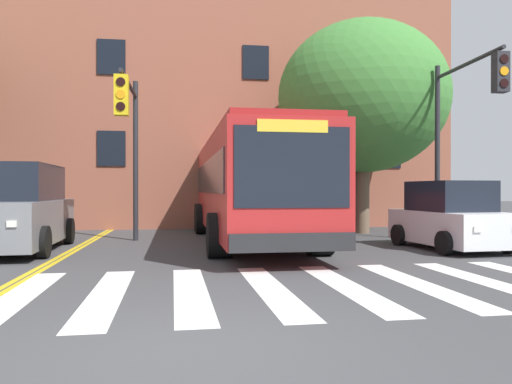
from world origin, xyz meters
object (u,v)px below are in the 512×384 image
Objects in this scene: car_white_far_lane at (450,218)px; city_bus at (247,185)px; car_grey_near_lane at (17,210)px; street_tree_curbside_large at (363,98)px; traffic_light_overhead at (130,128)px; traffic_light_near_corner at (461,116)px.

city_bus is at bearing 149.74° from car_white_far_lane.
car_grey_near_lane is 0.67× the size of street_tree_curbside_large.
car_white_far_lane is at bearing -30.26° from city_bus.
car_white_far_lane is 6.61m from street_tree_curbside_large.
car_white_far_lane is 0.75× the size of traffic_light_overhead.
car_white_far_lane is at bearing -6.28° from car_grey_near_lane.
street_tree_curbside_large reaches higher than traffic_light_overhead.
car_grey_near_lane is 12.44m from traffic_light_near_corner.
traffic_light_near_corner reaches higher than city_bus.
street_tree_curbside_large is (10.83, 3.85, 3.93)m from car_grey_near_lane.
traffic_light_near_corner reaches higher than car_white_far_lane.
traffic_light_near_corner is (5.88, -2.24, 1.98)m from city_bus.
street_tree_curbside_large is at bearing 20.76° from traffic_light_overhead.
traffic_light_overhead reaches higher than city_bus.
car_white_far_lane is at bearing -83.83° from street_tree_curbside_large.
traffic_light_overhead is at bearing 172.05° from traffic_light_near_corner.
traffic_light_near_corner reaches higher than car_grey_near_lane.
street_tree_curbside_large is at bearing 106.78° from traffic_light_near_corner.
car_grey_near_lane is 1.40× the size of car_white_far_lane.
traffic_light_overhead reaches higher than car_white_far_lane.
city_bus is 2.24× the size of traffic_light_near_corner.
traffic_light_near_corner is (0.76, 0.75, 2.88)m from car_white_far_lane.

